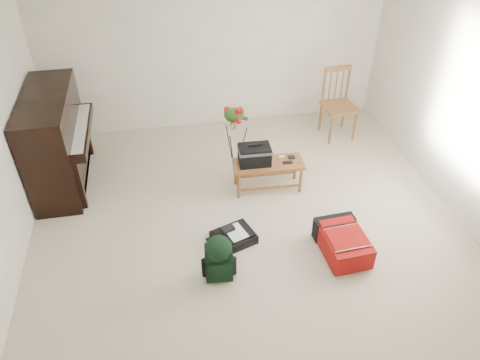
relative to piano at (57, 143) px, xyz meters
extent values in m
cube|color=beige|center=(2.19, -1.60, -0.60)|extent=(5.00, 5.50, 0.01)
cube|color=white|center=(2.19, -1.60, 1.90)|extent=(5.00, 5.50, 0.01)
cube|color=white|center=(2.19, 1.15, 0.65)|extent=(5.00, 0.04, 2.50)
cube|color=black|center=(-0.01, 0.00, 0.03)|extent=(0.55, 1.50, 1.25)
cube|color=black|center=(0.29, 0.00, 0.13)|extent=(0.28, 1.30, 0.10)
cube|color=white|center=(0.29, 0.00, 0.18)|extent=(0.22, 1.20, 0.02)
cube|color=black|center=(0.04, 0.00, -0.55)|extent=(0.45, 1.30, 0.10)
cube|color=brown|center=(2.59, -0.65, -0.22)|extent=(0.90, 0.39, 0.04)
cylinder|color=brown|center=(2.19, -0.79, -0.42)|extent=(0.04, 0.04, 0.36)
cylinder|color=brown|center=(2.19, -0.51, -0.42)|extent=(0.04, 0.04, 0.36)
cylinder|color=brown|center=(2.99, -0.79, -0.42)|extent=(0.04, 0.04, 0.36)
cylinder|color=brown|center=(2.99, -0.51, -0.42)|extent=(0.04, 0.04, 0.36)
cube|color=brown|center=(3.92, 0.42, -0.12)|extent=(0.48, 0.48, 0.04)
cylinder|color=brown|center=(3.72, 0.23, -0.37)|extent=(0.04, 0.04, 0.46)
cylinder|color=brown|center=(3.72, 0.61, -0.37)|extent=(0.04, 0.04, 0.46)
cylinder|color=brown|center=(4.11, 0.23, -0.37)|extent=(0.04, 0.04, 0.46)
cylinder|color=brown|center=(4.11, 0.61, -0.37)|extent=(0.04, 0.04, 0.46)
cube|color=brown|center=(3.92, 0.61, 0.40)|extent=(0.41, 0.08, 0.06)
cylinder|color=brown|center=(3.72, 0.61, 0.15)|extent=(0.04, 0.04, 0.55)
cylinder|color=brown|center=(4.11, 0.61, 0.15)|extent=(0.04, 0.04, 0.55)
cube|color=#AA1707|center=(3.14, -1.93, -0.45)|extent=(0.48, 0.68, 0.25)
cube|color=black|center=(3.14, -1.68, -0.45)|extent=(0.47, 0.18, 0.27)
cube|color=#AA1707|center=(3.14, -1.98, -0.32)|extent=(0.42, 0.40, 0.02)
cube|color=silver|center=(3.14, -2.17, -0.31)|extent=(0.41, 0.04, 0.01)
cube|color=black|center=(1.99, -1.53, -0.55)|extent=(0.54, 0.49, 0.11)
cube|color=black|center=(1.99, -1.53, -0.48)|extent=(0.47, 0.42, 0.03)
cube|color=white|center=(2.01, -1.55, -0.46)|extent=(0.27, 0.32, 0.01)
cube|color=black|center=(1.94, -1.48, -0.43)|extent=(0.16, 0.13, 0.04)
cube|color=black|center=(1.75, -2.03, -0.39)|extent=(0.30, 0.19, 0.42)
cube|color=black|center=(1.75, -2.13, -0.41)|extent=(0.23, 0.07, 0.24)
sphere|color=black|center=(1.75, -2.03, -0.18)|extent=(0.27, 0.27, 0.27)
cube|color=black|center=(1.68, -1.93, -0.39)|extent=(0.04, 0.03, 0.37)
cube|color=black|center=(1.81, -1.93, -0.39)|extent=(0.04, 0.03, 0.37)
cylinder|color=black|center=(2.23, -0.25, 0.24)|extent=(0.01, 0.01, 0.28)
ellipsoid|color=#275119|center=(2.23, -0.25, 0.32)|extent=(0.26, 0.19, 0.24)
cube|color=red|center=(2.23, -0.27, 0.41)|extent=(0.13, 0.04, 0.07)
camera|label=1|loc=(1.35, -5.30, 3.22)|focal=35.00mm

